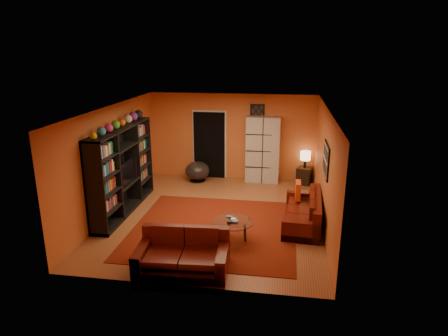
% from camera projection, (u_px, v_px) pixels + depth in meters
% --- Properties ---
extents(floor, '(6.00, 6.00, 0.00)m').
position_uv_depth(floor, '(215.00, 216.00, 9.64)').
color(floor, brown).
rests_on(floor, ground).
extents(ceiling, '(6.00, 6.00, 0.00)m').
position_uv_depth(ceiling, '(214.00, 108.00, 8.89)').
color(ceiling, white).
rests_on(ceiling, wall_back).
extents(wall_back, '(6.00, 0.00, 6.00)m').
position_uv_depth(wall_back, '(232.00, 137.00, 12.10)').
color(wall_back, '#C15C2A').
rests_on(wall_back, floor).
extents(wall_front, '(6.00, 0.00, 6.00)m').
position_uv_depth(wall_front, '(182.00, 216.00, 6.43)').
color(wall_front, '#C15C2A').
rests_on(wall_front, floor).
extents(wall_left, '(0.00, 6.00, 6.00)m').
position_uv_depth(wall_left, '(113.00, 160.00, 9.63)').
color(wall_left, '#C15C2A').
rests_on(wall_left, floor).
extents(wall_right, '(0.00, 6.00, 6.00)m').
position_uv_depth(wall_right, '(325.00, 169.00, 8.89)').
color(wall_right, '#C15C2A').
rests_on(wall_right, floor).
extents(rug, '(3.60, 3.60, 0.01)m').
position_uv_depth(rug, '(214.00, 228.00, 8.96)').
color(rug, '#531409').
rests_on(rug, floor).
extents(doorway, '(0.95, 0.10, 2.04)m').
position_uv_depth(doorway, '(209.00, 145.00, 12.25)').
color(doorway, black).
rests_on(doorway, floor).
extents(wall_art_right, '(0.03, 1.00, 0.70)m').
position_uv_depth(wall_art_right, '(326.00, 160.00, 8.53)').
color(wall_art_right, black).
rests_on(wall_art_right, wall_right).
extents(wall_art_back, '(0.42, 0.03, 0.52)m').
position_uv_depth(wall_art_back, '(257.00, 113.00, 11.75)').
color(wall_art_back, black).
rests_on(wall_art_back, wall_back).
extents(entertainment_unit, '(0.45, 3.00, 2.10)m').
position_uv_depth(entertainment_unit, '(123.00, 170.00, 9.67)').
color(entertainment_unit, black).
rests_on(entertainment_unit, floor).
extents(tv, '(1.01, 0.13, 0.58)m').
position_uv_depth(tv, '(124.00, 172.00, 9.64)').
color(tv, black).
rests_on(tv, entertainment_unit).
extents(sofa, '(0.91, 2.00, 0.85)m').
position_uv_depth(sofa, '(306.00, 213.00, 9.08)').
color(sofa, '#460E09').
rests_on(sofa, rug).
extents(loveseat, '(1.71, 1.09, 0.85)m').
position_uv_depth(loveseat, '(183.00, 254.00, 7.30)').
color(loveseat, '#460E09').
rests_on(loveseat, rug).
extents(throw_pillow, '(0.12, 0.42, 0.42)m').
position_uv_depth(throw_pillow, '(298.00, 190.00, 9.53)').
color(throw_pillow, '#E24319').
rests_on(throw_pillow, sofa).
extents(coffee_table, '(0.87, 0.87, 0.44)m').
position_uv_depth(coffee_table, '(232.00, 224.00, 8.28)').
color(coffee_table, silver).
rests_on(coffee_table, floor).
extents(storage_cabinet, '(1.00, 0.48, 1.97)m').
position_uv_depth(storage_cabinet, '(263.00, 150.00, 11.86)').
color(storage_cabinet, '#B8B5AA').
rests_on(storage_cabinet, floor).
extents(bowl_chair, '(0.75, 0.75, 0.60)m').
position_uv_depth(bowl_chair, '(197.00, 171.00, 12.06)').
color(bowl_chair, black).
rests_on(bowl_chair, floor).
extents(side_table, '(0.50, 0.50, 0.50)m').
position_uv_depth(side_table, '(304.00, 176.00, 11.84)').
color(side_table, black).
rests_on(side_table, floor).
extents(table_lamp, '(0.30, 0.30, 0.49)m').
position_uv_depth(table_lamp, '(305.00, 156.00, 11.67)').
color(table_lamp, black).
rests_on(table_lamp, side_table).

